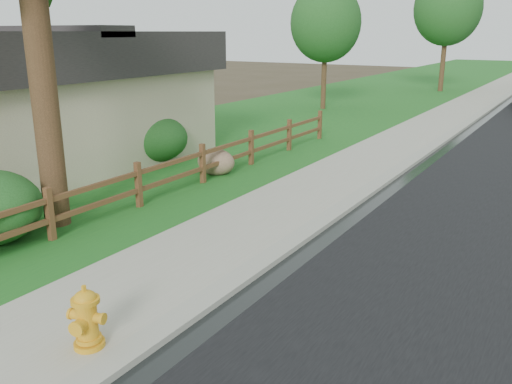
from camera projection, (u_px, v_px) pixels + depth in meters
The scene contains 12 objects.
ground at pixel (59, 379), 6.32m from camera, with size 120.00×120.00×0.00m, color #3B3220.
curb at pixel (511, 94), 34.69m from camera, with size 0.40×90.00×0.12m, color gray.
sidewalk at pixel (489, 93), 35.35m from camera, with size 2.20×90.00×0.10m, color gray.
grass_strip at pixel (459, 91), 36.31m from camera, with size 1.60×90.00×0.06m, color #17521C.
lawn_near at pixel (384, 88), 38.92m from camera, with size 9.00×90.00×0.04m, color #17521C.
ranch_fence at pixel (173, 172), 13.17m from camera, with size 0.12×16.92×1.10m.
house at pixel (0, 92), 16.96m from camera, with size 10.60×9.60×4.05m.
fire_hydrant at pixel (87, 319), 6.69m from camera, with size 0.55×0.45×0.84m.
boulder at pixel (216, 162), 15.20m from camera, with size 1.13×0.85×0.75m, color brown.
shrub_d at pixel (153, 139), 16.65m from camera, with size 2.15×2.15×1.46m, color #194418.
tree_near_left at pixel (326, 23), 26.96m from camera, with size 3.53×3.53×6.25m.
tree_mid_left at pixel (448, 9), 34.93m from camera, with size 4.31×4.31×7.70m.
Camera 1 is at (4.80, -3.42, 3.90)m, focal length 38.00 mm.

